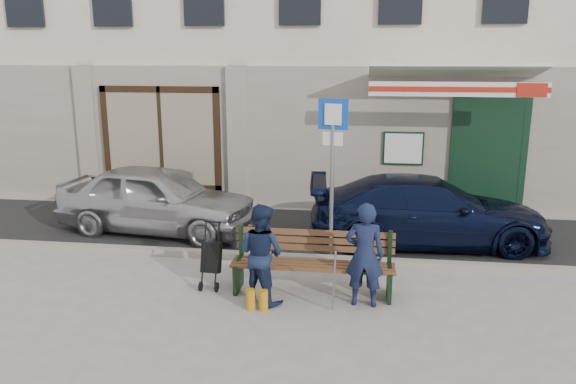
% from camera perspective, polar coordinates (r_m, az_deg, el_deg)
% --- Properties ---
extents(ground, '(80.00, 80.00, 0.00)m').
position_cam_1_polar(ground, '(8.38, -2.89, -10.59)').
color(ground, '#9E9991').
rests_on(ground, ground).
extents(asphalt_lane, '(60.00, 3.20, 0.01)m').
position_cam_1_polar(asphalt_lane, '(11.24, 0.02, -4.06)').
color(asphalt_lane, '#282828').
rests_on(asphalt_lane, ground).
extents(curb, '(60.00, 0.18, 0.12)m').
position_cam_1_polar(curb, '(9.73, -1.26, -6.63)').
color(curb, '#9E9384').
rests_on(curb, ground).
extents(car_silver, '(4.13, 2.12, 1.35)m').
position_cam_1_polar(car_silver, '(11.41, -13.17, -0.66)').
color(car_silver, '#B9B9BE').
rests_on(car_silver, ground).
extents(car_navy, '(4.49, 2.10, 1.27)m').
position_cam_1_polar(car_navy, '(10.70, 14.02, -1.89)').
color(car_navy, black).
rests_on(car_navy, ground).
extents(parking_sign, '(0.50, 0.15, 2.75)m').
position_cam_1_polar(parking_sign, '(9.43, 4.54, 3.99)').
color(parking_sign, gray).
rests_on(parking_sign, ground).
extents(bench, '(2.40, 1.17, 0.98)m').
position_cam_1_polar(bench, '(8.33, 2.21, -7.32)').
color(bench, brown).
rests_on(bench, ground).
extents(man, '(0.56, 0.38, 1.50)m').
position_cam_1_polar(man, '(7.92, 7.79, -6.34)').
color(man, '#151C3B').
rests_on(man, ground).
extents(woman, '(0.88, 0.81, 1.44)m').
position_cam_1_polar(woman, '(7.99, -2.73, -6.24)').
color(woman, '#16203D').
rests_on(woman, ground).
extents(stroller, '(0.31, 0.42, 1.00)m').
position_cam_1_polar(stroller, '(8.64, -7.80, -6.74)').
color(stroller, black).
rests_on(stroller, ground).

